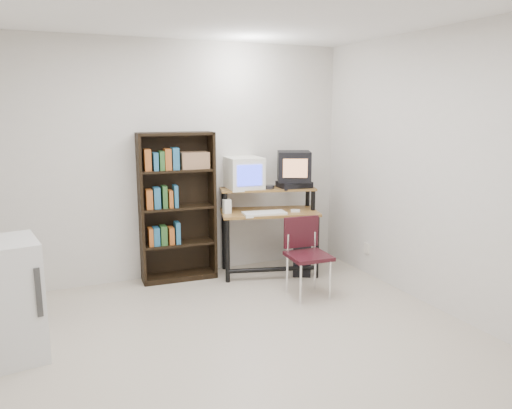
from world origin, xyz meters
name	(u,v)px	position (x,y,z in m)	size (l,w,h in m)	color
floor	(245,350)	(0.00, 0.00, -0.01)	(4.00, 4.00, 0.01)	beige
ceiling	(243,3)	(0.00, 0.00, 2.60)	(4.00, 4.00, 0.01)	white
back_wall	(175,161)	(0.00, 2.00, 1.30)	(4.00, 0.01, 2.60)	beige
front_wall	(441,264)	(0.00, -2.00, 1.30)	(4.00, 0.01, 2.60)	beige
right_wall	(449,174)	(2.00, 0.00, 1.30)	(0.01, 4.00, 2.60)	beige
computer_desk	(269,216)	(0.97, 1.62, 0.67)	(1.18, 0.81, 0.98)	olive
crt_monitor	(244,173)	(0.74, 1.81, 1.15)	(0.40, 0.41, 0.36)	white
vcr	(294,185)	(1.29, 1.62, 1.01)	(0.36, 0.26, 0.08)	black
crt_tv	(294,166)	(1.29, 1.64, 1.22)	(0.47, 0.47, 0.34)	black
cd_spindle	(269,188)	(0.98, 1.65, 0.99)	(0.12, 0.12, 0.05)	#26262B
keyboard	(264,214)	(0.85, 1.48, 0.74)	(0.47, 0.21, 0.04)	white
mousepad	(295,213)	(1.20, 1.43, 0.72)	(0.22, 0.18, 0.01)	black
mouse	(295,211)	(1.21, 1.44, 0.74)	(0.10, 0.06, 0.03)	white
desk_speaker	(227,207)	(0.48, 1.68, 0.80)	(0.08, 0.07, 0.17)	white
pc_tower	(302,254)	(1.34, 1.50, 0.21)	(0.20, 0.45, 0.42)	black
school_chair	(306,248)	(1.02, 0.85, 0.49)	(0.42, 0.42, 0.79)	#330E14
bookshelf	(177,205)	(-0.04, 1.85, 0.84)	(0.83, 0.32, 1.63)	black
mini_fridge	(2,301)	(-1.72, 0.60, 0.46)	(0.62, 0.62, 0.92)	silver
wall_outlet	(367,248)	(1.99, 1.15, 0.30)	(0.02, 0.08, 0.12)	beige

